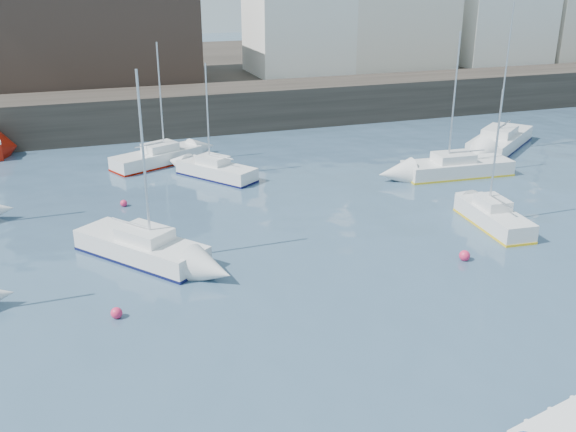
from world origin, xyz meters
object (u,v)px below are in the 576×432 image
object	(u,v)px
sailboat_d	(457,167)
sailboat_f	(216,170)
sailboat_c	(493,216)
sailboat_g	(500,140)
buoy_near	(117,318)
buoy_mid	(464,260)
sailboat_h	(157,157)
buoy_far	(124,206)
sailboat_b	(141,247)

from	to	relation	value
sailboat_d	sailboat_f	xyz separation A→B (m)	(-13.37, 4.17, -0.04)
sailboat_c	sailboat_g	distance (m)	14.76
buoy_near	buoy_mid	xyz separation A→B (m)	(14.07, 0.14, 0.00)
sailboat_d	buoy_near	bearing A→B (deg)	-152.92
sailboat_f	sailboat_h	distance (m)	4.69
buoy_mid	sailboat_d	bearing A→B (deg)	58.86
buoy_mid	buoy_far	bearing A→B (deg)	138.66
buoy_near	buoy_mid	world-z (taller)	buoy_mid
sailboat_g	buoy_near	xyz separation A→B (m)	(-26.40, -14.71, -0.53)
sailboat_h	sailboat_g	bearing A→B (deg)	-9.03
sailboat_f	buoy_near	xyz separation A→B (m)	(-6.87, -14.51, -0.46)
sailboat_g	buoy_near	bearing A→B (deg)	-150.87
buoy_near	sailboat_g	bearing A→B (deg)	29.13
sailboat_c	sailboat_f	distance (m)	15.67
sailboat_d	buoy_mid	xyz separation A→B (m)	(-6.17, -10.21, -0.50)
sailboat_b	buoy_mid	bearing A→B (deg)	-19.77
sailboat_g	buoy_far	bearing A→B (deg)	-172.35
sailboat_b	sailboat_h	bearing A→B (deg)	79.14
sailboat_f	sailboat_g	bearing A→B (deg)	0.58
sailboat_h	buoy_near	size ratio (longest dim) A/B	18.02
buoy_mid	buoy_far	size ratio (longest dim) A/B	1.28
sailboat_g	sailboat_h	world-z (taller)	sailboat_g
sailboat_h	buoy_near	bearing A→B (deg)	-102.50
buoy_mid	buoy_far	world-z (taller)	buoy_mid
sailboat_d	sailboat_h	world-z (taller)	sailboat_d
sailboat_g	sailboat_h	distance (m)	22.63
sailboat_b	sailboat_h	world-z (taller)	sailboat_b
sailboat_b	sailboat_c	world-z (taller)	sailboat_b
sailboat_c	buoy_near	size ratio (longest dim) A/B	15.62
sailboat_f	buoy_near	bearing A→B (deg)	-115.33
sailboat_b	sailboat_d	size ratio (longest dim) A/B	0.96
sailboat_d	sailboat_h	distance (m)	18.02
sailboat_f	sailboat_g	world-z (taller)	sailboat_g
sailboat_f	sailboat_d	bearing A→B (deg)	-17.30
sailboat_c	sailboat_f	size ratio (longest dim) A/B	0.98
buoy_near	sailboat_f	bearing A→B (deg)	64.67
sailboat_f	buoy_near	size ratio (longest dim) A/B	15.96
sailboat_b	sailboat_c	size ratio (longest dim) A/B	1.24
sailboat_c	sailboat_d	xyz separation A→B (m)	(2.78, 7.38, 0.01)
sailboat_b	sailboat_c	distance (m)	16.11
sailboat_c	sailboat_h	size ratio (longest dim) A/B	0.87
sailboat_c	buoy_near	world-z (taller)	sailboat_c
sailboat_b	buoy_near	xyz separation A→B (m)	(-1.44, -4.67, -0.51)
sailboat_c	sailboat_d	size ratio (longest dim) A/B	0.78
buoy_mid	sailboat_f	bearing A→B (deg)	116.60
buoy_near	buoy_far	size ratio (longest dim) A/B	1.14
buoy_mid	buoy_near	bearing A→B (deg)	-179.44
sailboat_g	buoy_mid	size ratio (longest dim) A/B	20.74
sailboat_c	sailboat_g	bearing A→B (deg)	52.72
sailboat_d	buoy_mid	size ratio (longest dim) A/B	17.99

